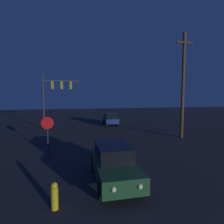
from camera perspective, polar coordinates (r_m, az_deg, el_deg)
The scene contains 6 objects.
car_near at distance 8.11m, azimuth 0.49°, elevation -16.17°, with size 1.80×4.11×1.63m.
car_far at distance 24.06m, azimuth -0.54°, elevation -2.19°, with size 1.92×4.15×1.63m.
traffic_signal_mast at distance 21.65m, azimuth -18.45°, elevation 6.26°, with size 4.25×0.30×6.48m.
stop_sign at distance 12.20m, azimuth -20.31°, elevation -4.94°, with size 0.79×0.07×2.48m.
utility_pole at distance 17.52m, azimuth 22.18°, elevation 8.47°, with size 1.66×0.28×9.66m.
fire_hydrant at distance 6.74m, azimuth -18.25°, elevation -24.58°, with size 0.24×0.24×0.93m.
Camera 1 is at (-3.48, 0.14, 3.73)m, focal length 28.00 mm.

